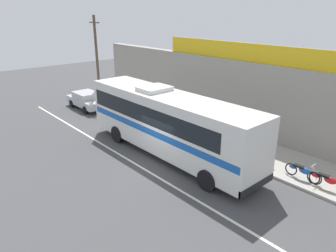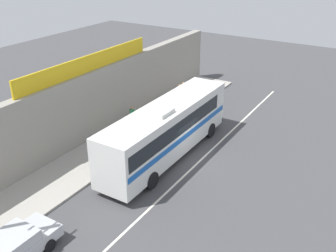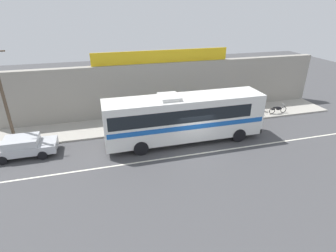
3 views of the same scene
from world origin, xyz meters
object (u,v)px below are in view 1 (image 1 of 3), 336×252
Objects in this scene: parked_car at (87,100)px; motorcycle_blue at (328,181)px; motorcycle_black at (257,155)px; motorcycle_green at (303,171)px; pedestrian_far_left at (249,130)px; intercity_bus at (167,120)px; utility_pole at (97,58)px.

parked_car is 2.17× the size of motorcycle_blue.
motorcycle_green is (2.48, 0.07, 0.00)m from motorcycle_black.
parked_car is at bearing -165.22° from pedestrian_far_left.
parked_car is (-11.22, 0.87, -1.33)m from intercity_bus.
parked_car is 2.66× the size of pedestrian_far_left.
motorcycle_blue is 1.23× the size of pedestrian_far_left.
intercity_bus is at bearing -156.74° from motorcycle_green.
utility_pole reaches higher than parked_car.
motorcycle_green is 4.55m from pedestrian_far_left.
motorcycle_blue is at bearing 0.60° from utility_pole.
motorcycle_green is (6.59, 2.83, -1.50)m from intercity_bus.
parked_car is 3.76m from utility_pole.
motorcycle_black and motorcycle_green have the same top height.
motorcycle_blue is (3.66, 0.06, 0.00)m from motorcycle_black.
motorcycle_blue is at bearing 20.00° from intercity_bus.
motorcycle_black is at bearing 33.93° from intercity_bus.
intercity_bus reaches higher than parked_car.
parked_car reaches higher than motorcycle_green.
utility_pole is at bearing -172.79° from pedestrian_far_left.
intercity_bus is 2.79× the size of parked_car.
intercity_bus is at bearing -118.06° from pedestrian_far_left.
motorcycle_green is at bearing -21.08° from pedestrian_far_left.
motorcycle_blue is 5.66m from pedestrian_far_left.
motorcycle_green is (18.78, 0.22, -3.36)m from utility_pole.
utility_pole is 14.95m from pedestrian_far_left.
utility_pole is at bearing -179.49° from motorcycle_black.
motorcycle_blue is at bearing 5.88° from parked_car.
intercity_bus is 7.33m from motorcycle_green.
utility_pole is 3.75× the size of motorcycle_blue.
parked_car is at bearing -173.72° from motorcycle_green.
parked_car is 14.07m from pedestrian_far_left.
motorcycle_blue is (18.99, 1.96, -0.17)m from parked_car.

